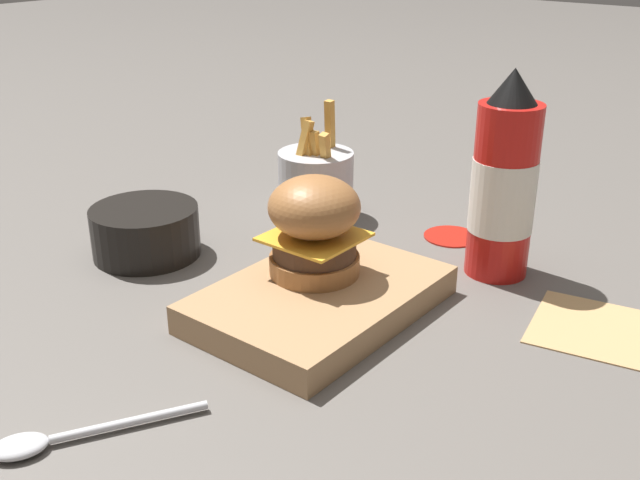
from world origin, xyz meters
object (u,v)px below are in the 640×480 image
object	(u,v)px
serving_board	(320,299)
spoon	(52,439)
side_bowl	(145,230)
ketchup_bottle	(504,185)
burger	(314,226)
fries_basket	(316,183)

from	to	relation	value
serving_board	spoon	size ratio (longest dim) A/B	1.65
serving_board	side_bowl	world-z (taller)	side_bowl
spoon	ketchup_bottle	bearing A→B (deg)	-164.40
burger	side_bowl	world-z (taller)	burger
side_bowl	fries_basket	bearing A→B (deg)	-19.74
side_bowl	spoon	distance (m)	0.35
serving_board	spoon	bearing A→B (deg)	174.37
ketchup_bottle	burger	bearing A→B (deg)	146.23
fries_basket	spoon	bearing A→B (deg)	-164.10
ketchup_bottle	side_bowl	distance (m)	0.41
burger	ketchup_bottle	xyz separation A→B (m)	(0.18, -0.12, 0.02)
serving_board	ketchup_bottle	xyz separation A→B (m)	(0.20, -0.10, 0.09)
serving_board	side_bowl	bearing A→B (deg)	93.93
side_bowl	spoon	xyz separation A→B (m)	(-0.28, -0.22, -0.03)
fries_basket	spoon	distance (m)	0.52
ketchup_bottle	spoon	distance (m)	0.52
ketchup_bottle	fries_basket	xyz separation A→B (m)	(0.01, 0.27, -0.06)
ketchup_bottle	side_bowl	bearing A→B (deg)	121.82
burger	ketchup_bottle	bearing A→B (deg)	-33.77
serving_board	ketchup_bottle	distance (m)	0.24
serving_board	spoon	world-z (taller)	serving_board
burger	spoon	bearing A→B (deg)	178.89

